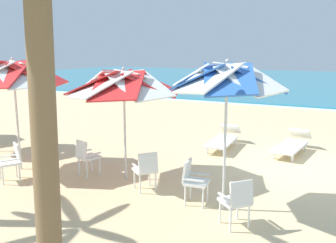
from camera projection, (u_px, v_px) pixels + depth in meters
name	position (u px, v px, depth m)	size (l,w,h in m)	color
ground_plane	(301.00, 169.00, 9.12)	(80.00, 80.00, 0.00)	beige
surf_foam	(330.00, 110.00, 18.24)	(80.00, 0.70, 0.01)	white
beach_umbrella_0	(227.00, 79.00, 6.34)	(2.14, 2.14, 2.80)	silver
plastic_chair_0	(193.00, 179.00, 6.99)	(0.52, 0.49, 0.87)	white
plastic_chair_1	(237.00, 200.00, 6.01)	(0.63, 0.63, 0.87)	white
beach_umbrella_1	(124.00, 84.00, 8.01)	(2.62, 2.62, 2.59)	silver
plastic_chair_2	(86.00, 155.00, 8.58)	(0.56, 0.58, 0.87)	white
plastic_chair_3	(146.00, 168.00, 7.62)	(0.63, 0.63, 0.87)	white
beach_umbrella_2	(13.00, 74.00, 8.68)	(2.56, 2.56, 2.79)	silver
plastic_chair_4	(43.00, 153.00, 8.77)	(0.53, 0.50, 0.87)	white
plastic_chair_5	(12.00, 160.00, 8.23)	(0.60, 0.62, 0.87)	white
sun_lounger_1	(292.00, 144.00, 10.49)	(0.86, 2.20, 0.62)	white
sun_lounger_2	(223.00, 139.00, 11.09)	(0.75, 2.18, 0.62)	white
palm_tree_0	(41.00, 81.00, 4.48)	(2.98, 3.06, 4.21)	brown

